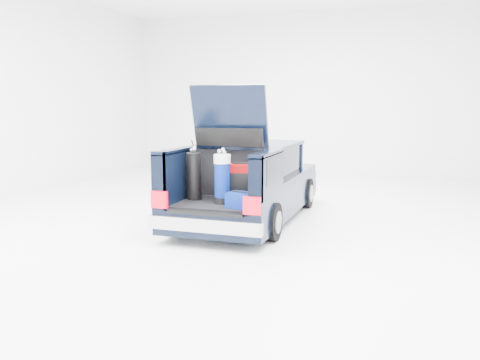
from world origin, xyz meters
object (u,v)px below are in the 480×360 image
(car, at_px, (250,183))
(red_suitcase, at_px, (240,183))
(blue_duffel, at_px, (244,200))
(black_golf_bag, at_px, (194,176))
(blue_golf_bag, at_px, (222,178))

(car, distance_m, red_suitcase, 1.42)
(red_suitcase, xyz_separation_m, blue_duffel, (0.24, -0.53, -0.18))
(blue_duffel, bearing_deg, black_golf_bag, 172.25)
(blue_duffel, bearing_deg, red_suitcase, 129.41)
(red_suitcase, relative_size, blue_golf_bag, 0.72)
(black_golf_bag, relative_size, blue_duffel, 1.58)
(car, distance_m, blue_duffel, 1.97)
(red_suitcase, relative_size, black_golf_bag, 0.73)
(blue_golf_bag, xyz_separation_m, blue_duffel, (0.44, -0.25, -0.28))
(red_suitcase, distance_m, black_golf_bag, 0.77)
(blue_golf_bag, relative_size, blue_duffel, 1.60)
(black_golf_bag, relative_size, blue_golf_bag, 0.99)
(red_suitcase, relative_size, blue_duffel, 1.15)
(car, height_order, black_golf_bag, car)
(red_suitcase, bearing_deg, blue_duffel, -77.06)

